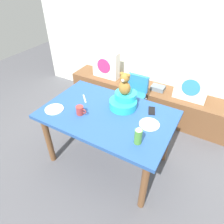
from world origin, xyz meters
The scene contains 16 objects.
ground_plane centered at (0.00, 0.00, 0.00)m, with size 8.00×8.00×0.00m, color #4C4C51.
back_wall centered at (0.00, 1.46, 1.30)m, with size 4.40×0.10×2.60m, color silver.
window_bench centered at (0.00, 1.19, 0.23)m, with size 2.60×0.44×0.46m, color brown.
pillow_floral_left centered at (-0.73, 1.17, 0.68)m, with size 0.44×0.15×0.44m.
pillow_floral_right centered at (0.64, 1.17, 0.68)m, with size 0.44×0.15×0.44m.
book_stack centered at (0.18, 1.19, 0.49)m, with size 0.20×0.14×0.07m, color slate.
dining_table centered at (0.00, 0.00, 0.64)m, with size 1.39×0.89×0.74m.
highchair centered at (-0.03, 0.76, 0.52)m, with size 0.34×0.45×0.79m.
infant_seat_teal centered at (0.09, 0.20, 0.81)m, with size 0.30×0.33×0.16m.
teddy_bear centered at (0.09, 0.20, 1.02)m, with size 0.13×0.12×0.25m.
ketchup_bottle centered at (0.45, -0.23, 0.83)m, with size 0.07×0.07×0.18m.
coffee_mug centered at (-0.24, -0.15, 0.79)m, with size 0.12×0.08×0.09m.
dinner_plate_near centered at (0.46, 0.05, 0.75)m, with size 0.20×0.20×0.01m, color white.
dinner_plate_far centered at (-0.53, -0.23, 0.75)m, with size 0.20×0.20×0.01m, color white.
cell_phone centered at (0.39, 0.27, 0.74)m, with size 0.07×0.14×0.01m, color black.
table_fork centered at (-0.38, 0.11, 0.74)m, with size 0.02×0.17×0.01m, color silver.
Camera 1 is at (0.88, -1.43, 2.03)m, focal length 31.97 mm.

